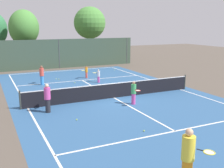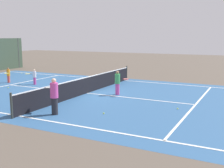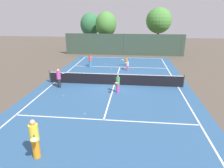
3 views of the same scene
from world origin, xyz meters
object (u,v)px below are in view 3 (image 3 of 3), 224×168
tennis_ball_5 (107,64)px  tennis_ball_8 (64,96)px  player_5 (59,78)px  player_0 (90,60)px  tennis_ball_6 (111,68)px  ball_crate (106,78)px  tennis_ball_2 (106,64)px  player_2 (126,61)px  tennis_ball_0 (95,76)px  tennis_ball_7 (85,114)px  player_1 (35,138)px  player_4 (128,65)px  player_3 (118,84)px  tennis_ball_4 (91,75)px  tennis_ball_3 (159,61)px

tennis_ball_5 → tennis_ball_8: (-1.84, -10.72, 0.00)m
player_5 → tennis_ball_8: 2.30m
player_0 → tennis_ball_6: player_0 is taller
ball_crate → tennis_ball_2: ball_crate is taller
player_2 → tennis_ball_8: (-4.28, -10.35, -0.55)m
tennis_ball_0 → tennis_ball_7: same height
player_1 → ball_crate: player_1 is taller
player_4 → tennis_ball_8: 9.30m
tennis_ball_5 → tennis_ball_8: size_ratio=1.00×
player_4 → tennis_ball_6: size_ratio=16.66×
player_1 → tennis_ball_6: bearing=84.6°
player_0 → ball_crate: size_ratio=3.51×
tennis_ball_0 → tennis_ball_7: size_ratio=1.00×
player_3 → tennis_ball_6: player_3 is taller
player_0 → player_3: (3.92, -7.94, -0.07)m
player_3 → tennis_ball_5: (-2.18, 9.48, -0.70)m
player_0 → tennis_ball_7: (2.20, -11.90, -0.77)m
tennis_ball_7 → ball_crate: bearing=87.5°
player_3 → tennis_ball_7: (-1.72, -3.96, -0.70)m
tennis_ball_6 → player_5: bearing=-118.5°
tennis_ball_7 → tennis_ball_8: (-2.30, 2.72, 0.00)m
player_4 → tennis_ball_0: 4.16m
player_2 → tennis_ball_5: 2.53m
player_3 → tennis_ball_0: player_3 is taller
tennis_ball_0 → player_5: bearing=-124.3°
ball_crate → tennis_ball_4: 2.22m
tennis_ball_5 → tennis_ball_3: bearing=20.3°
tennis_ball_8 → tennis_ball_3: bearing=57.2°
tennis_ball_2 → player_0: bearing=-131.7°
tennis_ball_6 → tennis_ball_2: bearing=114.0°
player_1 → tennis_ball_8: (-1.19, 6.88, -0.91)m
player_1 → player_5: size_ratio=1.13×
player_0 → player_4: player_0 is taller
ball_crate → tennis_ball_6: 4.32m
tennis_ball_0 → tennis_ball_5: bearing=85.1°
tennis_ball_7 → tennis_ball_8: size_ratio=1.00×
player_4 → tennis_ball_3: player_4 is taller
tennis_ball_5 → tennis_ball_7: same height
tennis_ball_7 → player_4: bearing=78.3°
player_5 → tennis_ball_5: (2.86, 8.83, -0.80)m
player_0 → player_3: 8.85m
ball_crate → tennis_ball_6: size_ratio=6.73×
player_1 → tennis_ball_6: player_1 is taller
tennis_ball_6 → player_3: bearing=-79.7°
player_2 → player_4: (0.25, -2.25, -0.00)m
player_0 → tennis_ball_6: size_ratio=23.64×
player_2 → player_3: size_ratio=0.78×
player_4 → tennis_ball_4: size_ratio=16.66×
ball_crate → tennis_ball_8: (-2.61, -4.37, -0.15)m
player_1 → player_4: bearing=77.4°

